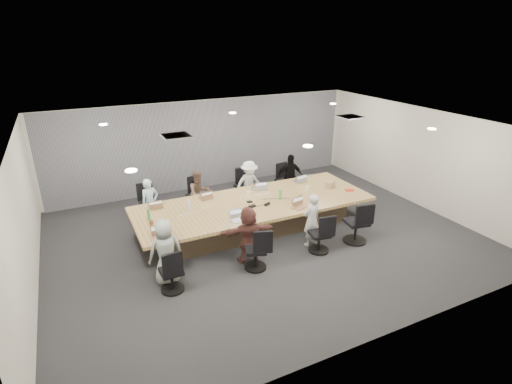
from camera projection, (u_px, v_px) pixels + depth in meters
name	position (u px, v px, depth m)	size (l,w,h in m)	color
floor	(263.00, 236.00, 9.94)	(10.00, 8.00, 0.00)	#2A2A2E
ceiling	(264.00, 125.00, 8.89)	(10.00, 8.00, 0.00)	white
wall_back	(207.00, 144.00, 12.75)	(10.00, 2.80, 0.00)	beige
wall_front	(382.00, 268.00, 6.08)	(10.00, 2.80, 0.00)	beige
wall_left	(23.00, 226.00, 7.38)	(8.00, 2.80, 0.00)	beige
wall_right	(419.00, 157.00, 11.44)	(8.00, 2.80, 0.00)	beige
curtain	(208.00, 145.00, 12.68)	(9.80, 0.04, 2.80)	gray
conference_table	(254.00, 214.00, 10.20)	(6.00, 2.20, 0.74)	brown
chair_0	(148.00, 206.00, 10.67)	(0.53, 0.53, 0.79)	black
chair_1	(196.00, 198.00, 11.22)	(0.51, 0.51, 0.76)	black
chair_2	(244.00, 189.00, 11.82)	(0.55, 0.55, 0.82)	black
chair_3	(284.00, 183.00, 12.38)	(0.49, 0.49, 0.73)	black
chair_4	(171.00, 275.00, 7.74)	(0.49, 0.49, 0.72)	black
chair_5	(255.00, 253.00, 8.47)	(0.50, 0.50, 0.75)	black
chair_6	(319.00, 237.00, 9.14)	(0.50, 0.50, 0.74)	black
chair_7	(356.00, 225.00, 9.54)	(0.59, 0.59, 0.87)	black
person_0	(150.00, 203.00, 10.29)	(0.46, 0.31, 1.28)	silver
laptop_0	(155.00, 207.00, 9.79)	(0.34, 0.24, 0.02)	#8C6647
person_1	(199.00, 193.00, 10.82)	(0.64, 0.50, 1.33)	brown
laptop_1	(206.00, 197.00, 10.33)	(0.33, 0.23, 0.02)	#8C6647
person_2	(249.00, 184.00, 11.42)	(0.88, 0.51, 1.36)	silver
laptop_2	(258.00, 188.00, 10.94)	(0.35, 0.24, 0.02)	#B2B2B7
person_3	(290.00, 177.00, 11.96)	(0.81, 0.34, 1.38)	black
laptop_3	(299.00, 181.00, 11.48)	(0.35, 0.24, 0.02)	#B2B2B7
person_4	(166.00, 251.00, 7.91)	(0.68, 0.44, 1.39)	#929A93
laptop_4	(159.00, 237.00, 8.35)	(0.29, 0.20, 0.02)	#8C6647
person_5	(248.00, 235.00, 8.66)	(1.20, 0.38, 1.29)	brown
laptop_5	(238.00, 220.00, 9.08)	(0.31, 0.21, 0.02)	#B2B2B7
person_6	(312.00, 220.00, 9.32)	(0.47, 0.31, 1.30)	#BEBEBE
laptop_6	(299.00, 207.00, 9.75)	(0.34, 0.23, 0.02)	#8C6647
bottle_green_left	(149.00, 215.00, 9.07)	(0.07, 0.07, 0.26)	green
bottle_green_right	(280.00, 195.00, 10.17)	(0.07, 0.07, 0.26)	green
bottle_clear	(189.00, 205.00, 9.59)	(0.07, 0.07, 0.25)	silver
cup_white_far	(248.00, 193.00, 10.47)	(0.08, 0.08, 0.10)	white
cup_white_near	(307.00, 188.00, 10.80)	(0.09, 0.09, 0.11)	white
mug_brown	(151.00, 223.00, 8.86)	(0.09, 0.09, 0.11)	brown
mic_left	(252.00, 206.00, 9.81)	(0.16, 0.11, 0.03)	black
mic_right	(250.00, 202.00, 10.06)	(0.14, 0.09, 0.03)	black
stapler	(267.00, 204.00, 9.88)	(0.17, 0.04, 0.06)	black
canvas_bag	(330.00, 184.00, 11.03)	(0.28, 0.17, 0.15)	#9C8060
snack_packet	(349.00, 190.00, 10.78)	(0.20, 0.13, 0.04)	red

